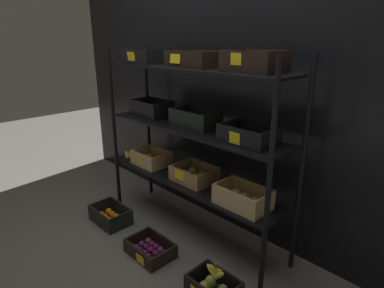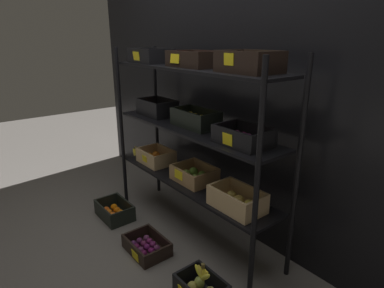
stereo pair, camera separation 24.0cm
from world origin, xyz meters
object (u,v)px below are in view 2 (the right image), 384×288
Objects in this scene: banana_bunch_loose at (203,274)px; display_rack at (193,126)px; crate_ground_tangerine at (115,212)px; crate_ground_plum at (147,247)px.

display_rack is at bearing 145.96° from banana_bunch_loose.
banana_bunch_loose is at bearing -0.12° from crate_ground_tangerine.
crate_ground_plum is (-0.00, -0.43, -0.86)m from display_rack.
crate_ground_tangerine is (-0.60, -0.41, -0.85)m from display_rack.
crate_ground_tangerine is 0.60m from crate_ground_plum.
display_rack is 5.03× the size of crate_ground_plum.
display_rack is 11.26× the size of banana_bunch_loose.
banana_bunch_loose is (0.61, 0.02, 0.15)m from crate_ground_plum.
banana_bunch_loose is (0.61, -0.41, -0.71)m from display_rack.
crate_ground_tangerine reaches higher than crate_ground_plum.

